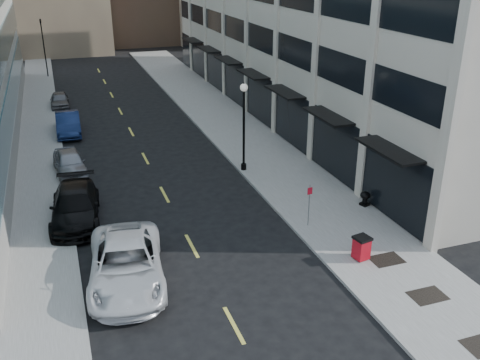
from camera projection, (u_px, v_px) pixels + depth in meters
sidewalk_right at (253, 145)px, 37.17m from camera, size 5.00×80.00×0.15m
sidewalk_left at (40, 170)px, 32.90m from camera, size 3.00×80.00×0.15m
grate_mid at (428, 296)px, 20.68m from camera, size 1.40×1.00×0.01m
grate_far at (387, 260)px, 23.11m from camera, size 1.40×1.00×0.01m
road_centerline at (154, 175)px, 32.30m from camera, size 0.15×68.20×0.01m
traffic_signal at (41, 23)px, 55.29m from camera, size 0.66×0.66×6.98m
car_white_van at (126, 264)px, 21.44m from camera, size 3.70×6.63×1.75m
car_black_pickup at (75, 206)px, 26.46m from camera, size 2.81×5.82×1.63m
car_silver_sedan at (70, 163)px, 32.20m from camera, size 2.09×4.43×1.47m
car_blue_sedan at (68, 124)px, 39.34m from camera, size 1.78×4.83×1.58m
car_grey_sedan at (60, 100)px, 46.23m from camera, size 1.58×3.81×1.29m
trash_bin at (361, 247)px, 22.97m from camera, size 0.77×0.80×1.07m
lamppost at (244, 119)px, 31.50m from camera, size 0.45×0.45×5.44m
sign_post at (309, 199)px, 25.48m from camera, size 0.25×0.07×2.15m
urn_planter at (365, 197)px, 27.94m from camera, size 0.55×0.55×0.76m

